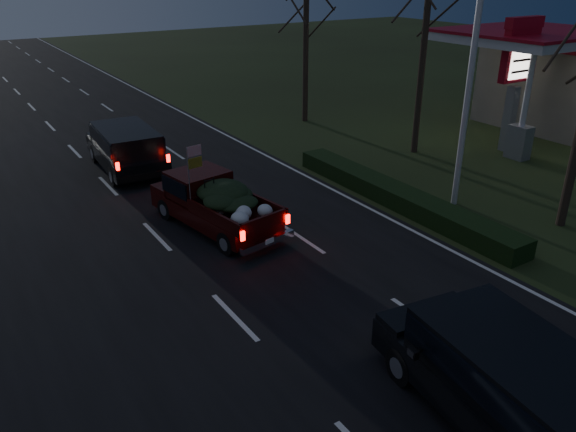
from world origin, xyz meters
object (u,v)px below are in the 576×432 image
light_pole (476,36)px  gas_price_pylon (519,63)px  pickup_truck (214,200)px  rear_suv (513,379)px  lead_suv (126,145)px

light_pole → gas_price_pylon: bearing=24.7°
pickup_truck → rear_suv: bearing=-96.0°
lead_suv → rear_suv: 16.90m
lead_suv → light_pole: bearing=-45.4°
gas_price_pylon → rear_suv: gas_price_pylon is taller
light_pole → pickup_truck: (-7.71, 2.67, -4.56)m
pickup_truck → lead_suv: bearing=85.5°
light_pole → lead_suv: (-8.28, 9.29, -4.42)m
light_pole → lead_suv: bearing=131.7°
rear_suv → lead_suv: bearing=101.4°
light_pole → gas_price_pylon: light_pole is taller
light_pole → lead_suv: light_pole is taller
lead_suv → pickup_truck: bearing=-82.1°
gas_price_pylon → rear_suv: bearing=-142.1°
gas_price_pylon → light_pole: bearing=-155.3°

